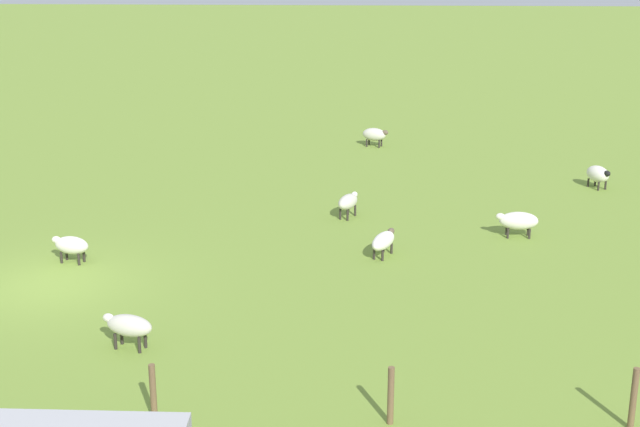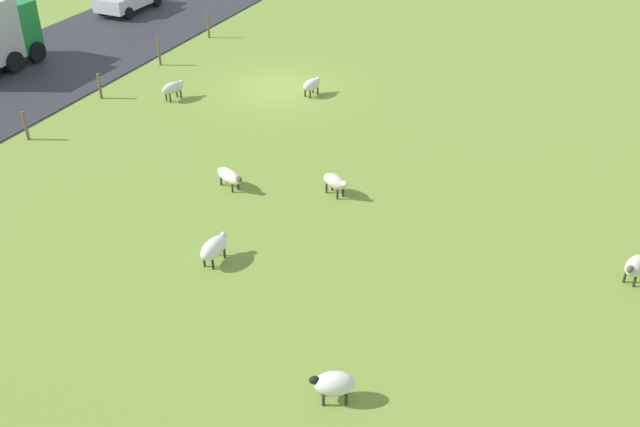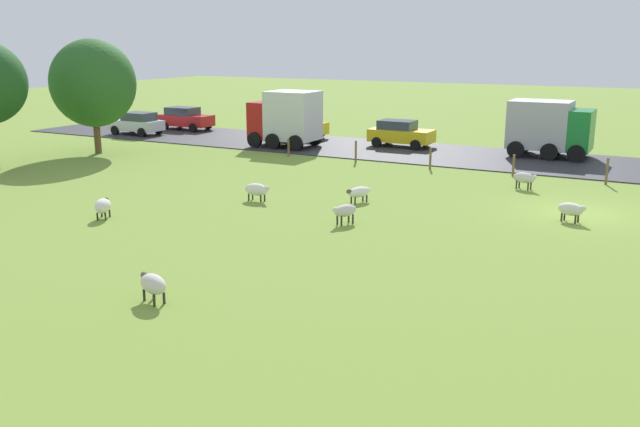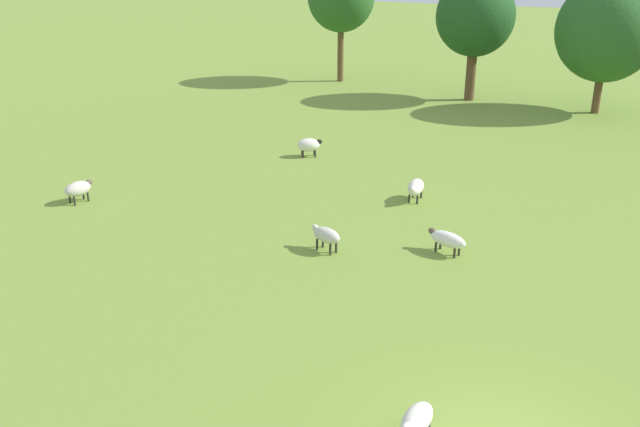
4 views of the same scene
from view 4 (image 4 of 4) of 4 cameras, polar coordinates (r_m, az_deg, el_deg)
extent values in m
ellipsoid|color=silver|center=(24.88, 7.76, 2.13)|extent=(0.55, 1.14, 0.52)
ellipsoid|color=silver|center=(24.35, 7.48, 1.99)|extent=(0.19, 0.26, 0.20)
cylinder|color=#2D2823|center=(24.69, 7.87, 1.10)|extent=(0.07, 0.07, 0.30)
cylinder|color=#2D2823|center=(24.74, 7.23, 1.19)|extent=(0.07, 0.07, 0.30)
cylinder|color=#2D2823|center=(25.25, 8.20, 1.58)|extent=(0.07, 0.07, 0.30)
cylinder|color=#2D2823|center=(25.31, 7.56, 1.66)|extent=(0.07, 0.07, 0.30)
ellipsoid|color=silver|center=(29.47, -0.93, 5.57)|extent=(1.09, 0.93, 0.56)
ellipsoid|color=black|center=(29.49, -0.07, 5.84)|extent=(0.31, 0.28, 0.20)
cylinder|color=#2D2823|center=(29.75, -0.47, 5.01)|extent=(0.07, 0.07, 0.30)
cylinder|color=#2D2823|center=(29.46, -0.39, 4.84)|extent=(0.07, 0.07, 0.30)
cylinder|color=#2D2823|center=(29.69, -1.46, 4.97)|extent=(0.07, 0.07, 0.30)
cylinder|color=#2D2823|center=(29.40, -1.38, 4.79)|extent=(0.07, 0.07, 0.30)
ellipsoid|color=beige|center=(20.77, 0.54, -1.77)|extent=(1.09, 0.83, 0.45)
ellipsoid|color=silver|center=(21.03, -0.39, -1.15)|extent=(0.31, 0.27, 0.20)
cylinder|color=#2D2823|center=(21.01, -0.24, -2.51)|extent=(0.07, 0.07, 0.34)
cylinder|color=#2D2823|center=(21.17, 0.23, -2.31)|extent=(0.07, 0.07, 0.34)
cylinder|color=#2D2823|center=(20.66, 0.84, -2.95)|extent=(0.07, 0.07, 0.34)
cylinder|color=#2D2823|center=(20.83, 1.31, -2.74)|extent=(0.07, 0.07, 0.34)
ellipsoid|color=white|center=(20.99, 10.32, -2.08)|extent=(1.26, 0.88, 0.44)
ellipsoid|color=brown|center=(21.22, 9.08, -1.42)|extent=(0.31, 0.27, 0.20)
cylinder|color=#2D2823|center=(21.18, 9.35, -2.70)|extent=(0.07, 0.07, 0.28)
cylinder|color=#2D2823|center=(21.37, 9.72, -2.49)|extent=(0.07, 0.07, 0.28)
cylinder|color=#2D2823|center=(20.87, 10.83, -3.20)|extent=(0.07, 0.07, 0.28)
cylinder|color=#2D2823|center=(21.06, 11.19, -2.99)|extent=(0.07, 0.07, 0.28)
ellipsoid|color=beige|center=(25.88, -19.02, 1.91)|extent=(0.82, 1.10, 0.52)
ellipsoid|color=brown|center=(26.07, -18.20, 2.43)|extent=(0.26, 0.31, 0.20)
cylinder|color=#2D2823|center=(26.24, -18.60, 1.42)|extent=(0.07, 0.07, 0.31)
cylinder|color=#2D2823|center=(26.01, -18.27, 1.28)|extent=(0.07, 0.07, 0.31)
cylinder|color=#2D2823|center=(25.99, -19.59, 1.09)|extent=(0.07, 0.07, 0.31)
cylinder|color=#2D2823|center=(25.76, -19.26, 0.95)|extent=(0.07, 0.07, 0.31)
ellipsoid|color=silver|center=(13.72, 7.85, -16.18)|extent=(0.70, 1.05, 0.48)
cylinder|color=#2D2823|center=(14.16, 7.75, -16.50)|extent=(0.07, 0.07, 0.31)
cylinder|color=brown|center=(44.35, 1.67, 12.89)|extent=(0.37, 0.37, 3.49)
cylinder|color=brown|center=(39.21, 21.56, 9.20)|extent=(0.40, 0.40, 2.26)
ellipsoid|color=#285B23|center=(38.71, 22.21, 13.59)|extent=(4.98, 4.98, 5.14)
cylinder|color=brown|center=(40.19, 12.11, 11.02)|extent=(0.53, 0.53, 2.93)
ellipsoid|color=#1E4C1E|center=(39.74, 12.47, 15.35)|extent=(4.19, 4.19, 4.27)
camera|label=1|loc=(28.06, 69.81, 7.74)|focal=51.94mm
camera|label=2|loc=(40.65, -1.99, 27.29)|focal=42.11mm
camera|label=3|loc=(29.32, -57.18, 7.72)|focal=38.62mm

